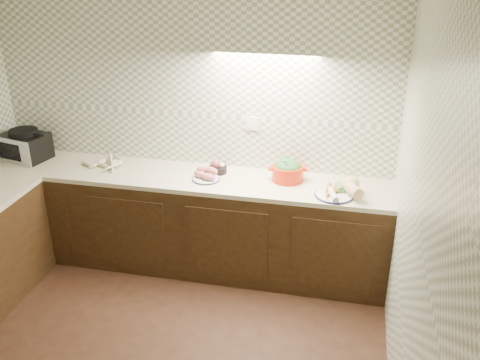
% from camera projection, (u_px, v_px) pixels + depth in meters
% --- Properties ---
extents(room, '(3.60, 3.60, 2.60)m').
position_uv_depth(room, '(98.00, 163.00, 3.04)').
color(room, black).
rests_on(room, ground).
extents(counter, '(3.60, 3.60, 0.90)m').
position_uv_depth(counter, '(74.00, 260.00, 4.27)').
color(counter, black).
rests_on(counter, ground).
extents(toaster_oven, '(0.46, 0.39, 0.29)m').
position_uv_depth(toaster_oven, '(25.00, 145.00, 4.97)').
color(toaster_oven, black).
rests_on(toaster_oven, counter).
extents(parsnip_pile, '(0.41, 0.33, 0.07)m').
position_uv_depth(parsnip_pile, '(104.00, 162.00, 4.88)').
color(parsnip_pile, beige).
rests_on(parsnip_pile, counter).
extents(sweet_potato_plate, '(0.25, 0.24, 0.11)m').
position_uv_depth(sweet_potato_plate, '(206.00, 175.00, 4.58)').
color(sweet_potato_plate, '#1B1E47').
rests_on(sweet_potato_plate, counter).
extents(onion_bowl, '(0.16, 0.16, 0.12)m').
position_uv_depth(onion_bowl, '(218.00, 168.00, 4.72)').
color(onion_bowl, black).
rests_on(onion_bowl, counter).
extents(dutch_oven, '(0.34, 0.31, 0.19)m').
position_uv_depth(dutch_oven, '(288.00, 170.00, 4.55)').
color(dutch_oven, red).
rests_on(dutch_oven, counter).
extents(veg_plate, '(0.40, 0.41, 0.14)m').
position_uv_depth(veg_plate, '(343.00, 189.00, 4.31)').
color(veg_plate, '#1B1E47').
rests_on(veg_plate, counter).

